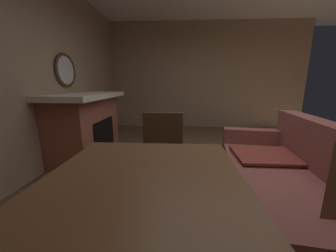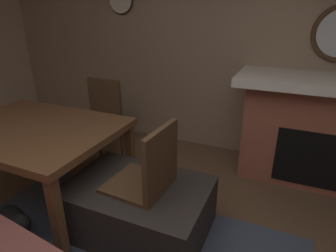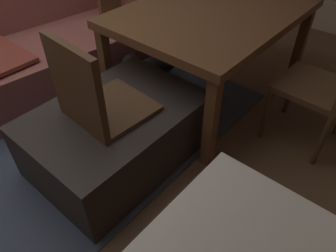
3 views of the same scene
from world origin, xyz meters
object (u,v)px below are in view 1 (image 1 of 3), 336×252
object	(u,v)px
fireplace	(88,124)
dining_chair_north	(336,238)
tv_remote	(165,162)
dining_chair_west	(161,151)
dining_table	(139,204)
couch	(292,186)
round_wall_mirror	(66,70)
ottoman_coffee_table	(160,183)

from	to	relation	value
fireplace	dining_chair_north	xyz separation A→B (m)	(2.35, 2.33, -0.02)
tv_remote	dining_chair_west	bearing A→B (deg)	-125.15
dining_chair_north	tv_remote	bearing A→B (deg)	-140.15
dining_table	dining_chair_west	distance (m)	1.13
fireplace	tv_remote	size ratio (longest dim) A/B	10.99
couch	dining_chair_north	xyz separation A→B (m)	(0.85, -0.31, 0.21)
round_wall_mirror	dining_chair_west	bearing A→B (deg)	53.93
dining_table	dining_chair_north	bearing A→B (deg)	89.98
ottoman_coffee_table	dining_chair_north	bearing A→B (deg)	42.50
dining_table	round_wall_mirror	bearing A→B (deg)	-144.33
couch	ottoman_coffee_table	bearing A→B (deg)	-97.84
round_wall_mirror	dining_chair_west	world-z (taller)	round_wall_mirror
fireplace	couch	world-z (taller)	fireplace
dining_chair_north	dining_table	bearing A→B (deg)	-90.02
round_wall_mirror	couch	world-z (taller)	round_wall_mirror
dining_chair_north	fireplace	bearing A→B (deg)	-135.24
couch	tv_remote	bearing A→B (deg)	-100.29
round_wall_mirror	ottoman_coffee_table	world-z (taller)	round_wall_mirror
round_wall_mirror	dining_chair_north	bearing A→B (deg)	48.07
couch	tv_remote	xyz separation A→B (m)	(-0.22, -1.19, 0.12)
dining_table	dining_chair_north	distance (m)	0.94
round_wall_mirror	dining_chair_west	xyz separation A→B (m)	(1.23, 1.69, -0.93)
fireplace	dining_chair_north	distance (m)	3.31
couch	round_wall_mirror	bearing A→B (deg)	-117.25
dining_chair_north	round_wall_mirror	bearing A→B (deg)	-131.93
round_wall_mirror	tv_remote	bearing A→B (deg)	53.33
fireplace	tv_remote	world-z (taller)	fireplace
fireplace	dining_table	xyz separation A→B (m)	(2.35, 1.40, 0.12)
couch	dining_chair_west	bearing A→B (deg)	-102.47
dining_chair_north	ottoman_coffee_table	bearing A→B (deg)	-137.50
dining_table	tv_remote	bearing A→B (deg)	177.63
fireplace	round_wall_mirror	distance (m)	0.95
dining_chair_west	tv_remote	bearing A→B (deg)	34.37
ottoman_coffee_table	dining_table	bearing A→B (deg)	0.02
round_wall_mirror	ottoman_coffee_table	size ratio (longest dim) A/B	0.51
couch	dining_table	xyz separation A→B (m)	(0.85, -1.24, 0.35)
ottoman_coffee_table	tv_remote	bearing A→B (deg)	136.30
fireplace	dining_chair_west	xyz separation A→B (m)	(1.23, 1.41, -0.02)
round_wall_mirror	tv_remote	xyz separation A→B (m)	(1.29, 1.73, -1.02)
couch	ottoman_coffee_table	xyz separation A→B (m)	(-0.17, -1.24, -0.10)
fireplace	dining_chair_north	size ratio (longest dim) A/B	1.89
dining_chair_north	dining_chair_west	bearing A→B (deg)	-140.40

